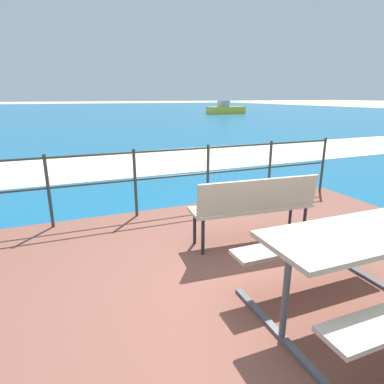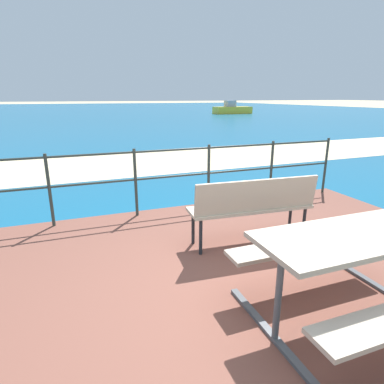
% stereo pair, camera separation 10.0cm
% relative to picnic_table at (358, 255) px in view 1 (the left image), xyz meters
% --- Properties ---
extents(ground_plane, '(240.00, 240.00, 0.00)m').
position_rel_picnic_table_xyz_m(ground_plane, '(-0.52, 0.54, -0.63)').
color(ground_plane, tan).
extents(patio_paving, '(6.40, 5.20, 0.06)m').
position_rel_picnic_table_xyz_m(patio_paving, '(-0.52, 0.54, -0.60)').
color(patio_paving, brown).
rests_on(patio_paving, ground).
extents(sea_water, '(90.00, 90.00, 0.01)m').
position_rel_picnic_table_xyz_m(sea_water, '(-0.52, 40.54, -0.62)').
color(sea_water, '#145B84').
rests_on(sea_water, ground).
extents(beach_strip, '(54.04, 4.21, 0.01)m').
position_rel_picnic_table_xyz_m(beach_strip, '(-0.52, 7.25, -0.62)').
color(beach_strip, beige).
rests_on(beach_strip, ground).
extents(picnic_table, '(1.55, 1.31, 0.77)m').
position_rel_picnic_table_xyz_m(picnic_table, '(0.00, 0.00, 0.00)').
color(picnic_table, tan).
rests_on(picnic_table, patio_paving).
extents(park_bench, '(1.54, 0.52, 0.85)m').
position_rel_picnic_table_xyz_m(park_bench, '(0.01, 1.48, -0.04)').
color(park_bench, '#BCAD93').
rests_on(park_bench, patio_paving).
extents(railing_fence, '(5.94, 0.04, 1.02)m').
position_rel_picnic_table_xyz_m(railing_fence, '(-0.52, 2.97, 0.07)').
color(railing_fence, '#2D3833').
rests_on(railing_fence, patio_paving).
extents(boat_near, '(4.52, 1.55, 1.36)m').
position_rel_picnic_table_xyz_m(boat_near, '(14.33, 29.61, -0.18)').
color(boat_near, yellow).
rests_on(boat_near, sea_water).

